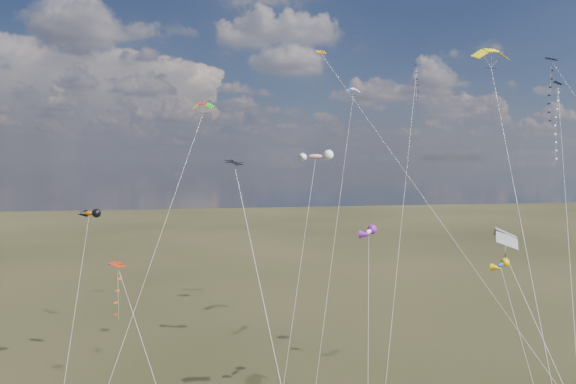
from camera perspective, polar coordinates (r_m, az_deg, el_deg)
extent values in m
cube|color=black|center=(56.51, 27.22, 13.00)|extent=(1.49, 1.48, 0.33)
cube|color=navy|center=(63.97, 14.14, 13.54)|extent=(1.22, 1.20, 0.36)
cylinder|color=silver|center=(49.70, 12.57, -2.65)|extent=(13.00, 24.13, 32.91)
cube|color=black|center=(30.82, -5.99, 3.27)|extent=(1.15, 1.16, 0.30)
cube|color=#A5240B|center=(37.34, -18.41, -7.65)|extent=(1.22, 1.23, 0.30)
cube|color=#091A43|center=(53.25, 27.79, 10.67)|extent=(0.87, 0.91, 0.35)
cylinder|color=silver|center=(42.22, 28.86, -7.03)|extent=(11.78, 19.48, 28.73)
cube|color=#D16500|center=(53.13, 3.66, 15.27)|extent=(1.04, 0.95, 0.46)
cylinder|color=silver|center=(43.58, 17.15, -3.86)|extent=(15.30, 24.31, 32.54)
cylinder|color=silver|center=(32.12, 25.78, -9.19)|extent=(5.81, 19.71, 29.87)
cylinder|color=silver|center=(57.23, 5.49, -2.62)|extent=(10.53, 23.46, 31.16)
cylinder|color=silver|center=(45.72, -14.92, -6.81)|extent=(9.07, 12.53, 27.27)
ellipsoid|color=#E45C00|center=(56.25, -21.23, -2.24)|extent=(2.60, 2.43, 1.02)
cylinder|color=silver|center=(51.86, -22.59, -11.94)|extent=(0.34, 12.34, 16.30)
ellipsoid|color=silver|center=(46.37, 8.97, -4.37)|extent=(2.18, 2.68, 0.91)
cylinder|color=silver|center=(43.57, 8.91, -15.33)|extent=(2.97, 9.02, 15.41)
ellipsoid|color=red|center=(57.28, 3.07, 3.97)|extent=(3.41, 2.00, 1.35)
cylinder|color=silver|center=(51.44, 1.34, -8.42)|extent=(6.03, 13.08, 22.14)
ellipsoid|color=blue|center=(43.70, 22.56, -7.48)|extent=(1.97, 1.74, 0.75)
cylinder|color=silver|center=(41.76, 25.40, -17.82)|extent=(0.69, 9.16, 13.63)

